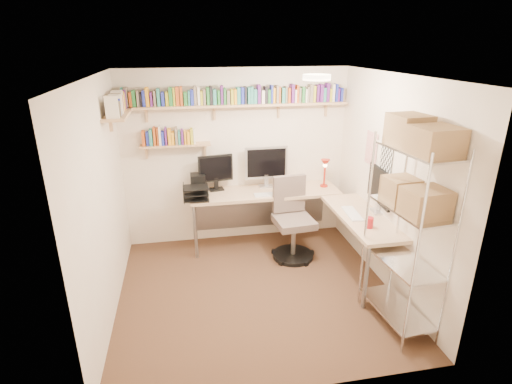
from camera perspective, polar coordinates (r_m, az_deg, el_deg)
The scene contains 6 objects.
ground at distance 4.95m, azimuth -0.04°, elevation -13.94°, with size 3.20×3.20×0.00m, color #442B1D.
room_shell at distance 4.27m, azimuth 0.01°, elevation 3.45°, with size 3.24×3.04×2.52m.
wall_shelves at distance 5.38m, azimuth -6.99°, elevation 12.12°, with size 3.12×1.09×0.80m.
corner_desk at distance 5.48m, azimuth 3.35°, elevation -0.76°, with size 2.54×2.15×1.43m.
office_chair at distance 5.50m, azimuth 5.20°, elevation -4.63°, with size 0.59×0.60×1.12m.
wire_rack at distance 4.00m, azimuth 21.84°, elevation 1.54°, with size 0.50×0.90×2.18m.
Camera 1 is at (-0.75, -4.01, 2.81)m, focal length 28.00 mm.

